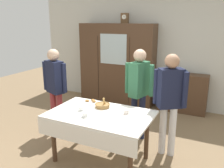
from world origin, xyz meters
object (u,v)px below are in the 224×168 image
at_px(wall_cabinet, 117,64).
at_px(mantel_clock, 125,18).
at_px(spoon_center, 100,117).
at_px(spoon_far_left, 130,129).
at_px(bookshelf_low, 182,93).
at_px(dining_table, 99,121).
at_px(person_beside_shelf, 170,96).
at_px(book_stack, 184,72).
at_px(tea_cup_near_left, 81,109).
at_px(pastry_plate, 91,102).
at_px(bread_basket, 103,105).
at_px(person_by_cabinet, 139,86).
at_px(tea_cup_mid_left, 85,115).
at_px(tea_cup_near_right, 126,112).

height_order(wall_cabinet, mantel_clock, mantel_clock).
height_order(mantel_clock, spoon_center, mantel_clock).
bearing_deg(spoon_far_left, bookshelf_low, 86.48).
bearing_deg(dining_table, person_beside_shelf, 36.36).
xyz_separation_m(dining_table, bookshelf_low, (0.77, 2.64, -0.20)).
xyz_separation_m(book_stack, tea_cup_near_left, (-1.08, -2.64, -0.14)).
bearing_deg(mantel_clock, wall_cabinet, 179.81).
relative_size(pastry_plate, person_beside_shelf, 0.17).
xyz_separation_m(wall_cabinet, bread_basket, (0.82, -2.32, -0.20)).
relative_size(spoon_center, person_by_cabinet, 0.07).
xyz_separation_m(bread_basket, spoon_center, (0.15, -0.36, -0.03)).
distance_m(wall_cabinet, tea_cup_mid_left, 2.89).
relative_size(mantel_clock, tea_cup_near_left, 1.85).
xyz_separation_m(tea_cup_mid_left, spoon_far_left, (0.72, -0.08, -0.02)).
xyz_separation_m(wall_cabinet, person_beside_shelf, (1.78, -1.94, -0.02)).
height_order(wall_cabinet, pastry_plate, wall_cabinet).
xyz_separation_m(tea_cup_mid_left, person_beside_shelf, (1.00, 0.83, 0.19)).
bearing_deg(spoon_far_left, spoon_center, 161.81).
distance_m(wall_cabinet, spoon_far_left, 3.23).
bearing_deg(wall_cabinet, bread_basket, -70.65).
xyz_separation_m(wall_cabinet, pastry_plate, (0.54, -2.22, -0.22)).
height_order(pastry_plate, person_beside_shelf, person_beside_shelf).
bearing_deg(pastry_plate, book_stack, 63.46).
height_order(spoon_far_left, spoon_center, same).
xyz_separation_m(bookshelf_low, tea_cup_near_right, (-0.41, -2.46, 0.35)).
xyz_separation_m(tea_cup_near_right, person_by_cabinet, (-0.09, 0.78, 0.19)).
bearing_deg(book_stack, person_beside_shelf, -86.88).
height_order(bookshelf_low, person_beside_shelf, person_beside_shelf).
height_order(dining_table, tea_cup_near_left, tea_cup_near_left).
bearing_deg(dining_table, tea_cup_near_right, 26.68).
relative_size(wall_cabinet, spoon_far_left, 17.02).
distance_m(tea_cup_near_right, person_beside_shelf, 0.72).
distance_m(bookshelf_low, person_beside_shelf, 2.07).
height_order(wall_cabinet, tea_cup_near_left, wall_cabinet).
distance_m(tea_cup_mid_left, tea_cup_near_left, 0.26).
bearing_deg(bookshelf_low, spoon_far_left, -93.52).
bearing_deg(tea_cup_near_right, tea_cup_mid_left, -143.14).
relative_size(book_stack, spoon_center, 1.95).
height_order(wall_cabinet, spoon_center, wall_cabinet).
relative_size(spoon_center, person_beside_shelf, 0.07).
xyz_separation_m(book_stack, bread_basket, (-0.85, -2.37, -0.14)).
bearing_deg(bookshelf_low, wall_cabinet, -178.26).
distance_m(dining_table, spoon_center, 0.16).
relative_size(bookshelf_low, bread_basket, 4.57).
relative_size(book_stack, tea_cup_mid_left, 1.78).
bearing_deg(person_beside_shelf, wall_cabinet, 132.44).
height_order(tea_cup_mid_left, person_by_cabinet, person_by_cabinet).
relative_size(dining_table, bookshelf_low, 1.39).
bearing_deg(dining_table, person_by_cabinet, 74.45).
distance_m(book_stack, spoon_far_left, 2.92).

